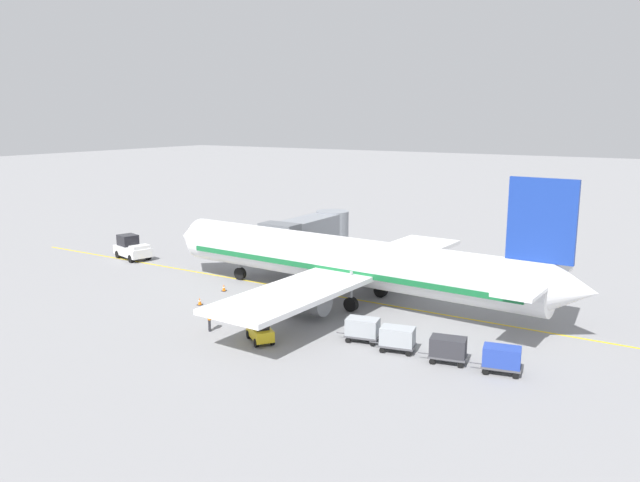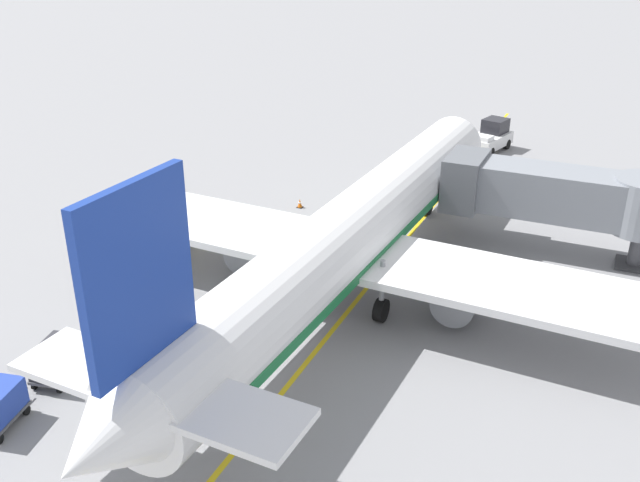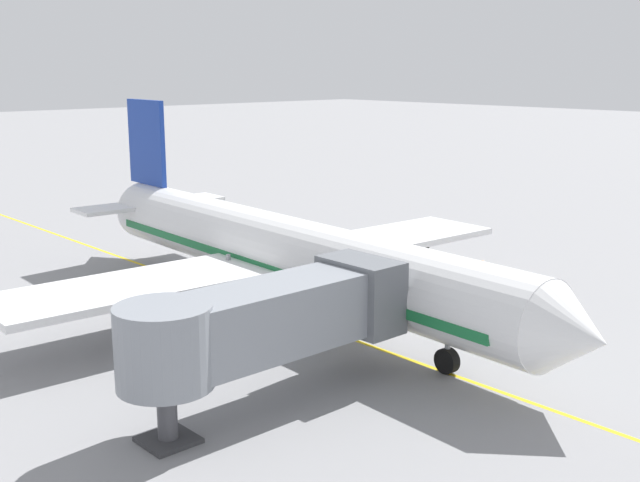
% 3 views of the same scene
% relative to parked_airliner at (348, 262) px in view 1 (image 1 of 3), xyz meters
% --- Properties ---
extents(ground_plane, '(400.00, 400.00, 0.00)m').
position_rel_parked_airliner_xyz_m(ground_plane, '(0.53, -1.32, -3.19)').
color(ground_plane, gray).
extents(gate_lead_in_line, '(0.24, 80.00, 0.01)m').
position_rel_parked_airliner_xyz_m(gate_lead_in_line, '(0.53, -1.32, -3.18)').
color(gate_lead_in_line, gold).
rests_on(gate_lead_in_line, ground).
extents(parked_airliner, '(30.21, 37.32, 10.63)m').
position_rel_parked_airliner_xyz_m(parked_airliner, '(0.00, 0.00, 0.00)').
color(parked_airliner, white).
rests_on(parked_airliner, ground).
extents(jet_bridge, '(12.06, 3.50, 4.98)m').
position_rel_parked_airliner_xyz_m(jet_bridge, '(8.21, 8.97, 0.27)').
color(jet_bridge, gray).
rests_on(jet_bridge, ground).
extents(pushback_tractor, '(3.25, 4.82, 2.40)m').
position_rel_parked_airliner_xyz_m(pushback_tractor, '(1.27, 26.32, -2.09)').
color(pushback_tractor, silver).
rests_on(pushback_tractor, ground).
extents(baggage_tug_lead, '(2.43, 2.73, 1.62)m').
position_rel_parked_airliner_xyz_m(baggage_tug_lead, '(-11.15, 0.35, -2.47)').
color(baggage_tug_lead, gold).
rests_on(baggage_tug_lead, ground).
extents(baggage_cart_front, '(1.73, 2.98, 1.58)m').
position_rel_parked_airliner_xyz_m(baggage_cart_front, '(-7.67, -5.41, -2.24)').
color(baggage_cart_front, '#4C4C51').
rests_on(baggage_cart_front, ground).
extents(baggage_cart_second_in_train, '(1.73, 2.98, 1.58)m').
position_rel_parked_airliner_xyz_m(baggage_cart_second_in_train, '(-8.08, -8.10, -2.24)').
color(baggage_cart_second_in_train, '#4C4C51').
rests_on(baggage_cart_second_in_train, ground).
extents(baggage_cart_third_in_train, '(1.73, 2.98, 1.58)m').
position_rel_parked_airliner_xyz_m(baggage_cart_third_in_train, '(-8.16, -11.44, -2.24)').
color(baggage_cart_third_in_train, '#4C4C51').
rests_on(baggage_cart_third_in_train, ground).
extents(baggage_cart_tail_end, '(1.73, 2.98, 1.58)m').
position_rel_parked_airliner_xyz_m(baggage_cart_tail_end, '(-8.01, -14.60, -2.24)').
color(baggage_cart_tail_end, '#4C4C51').
rests_on(baggage_cart_tail_end, ground).
extents(ground_crew_wing_walker, '(0.52, 0.62, 1.69)m').
position_rel_parked_airliner_xyz_m(ground_crew_wing_walker, '(-11.40, 4.49, -2.23)').
color(ground_crew_wing_walker, '#232328').
rests_on(ground_crew_wing_walker, ground).
extents(safety_cone_nose_left, '(0.36, 0.36, 0.59)m').
position_rel_parked_airliner_xyz_m(safety_cone_nose_left, '(-3.19, 10.20, -2.90)').
color(safety_cone_nose_left, black).
rests_on(safety_cone_nose_left, ground).
extents(safety_cone_nose_right, '(0.36, 0.36, 0.59)m').
position_rel_parked_airliner_xyz_m(safety_cone_nose_right, '(-7.23, 9.21, -2.90)').
color(safety_cone_nose_right, black).
rests_on(safety_cone_nose_right, ground).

